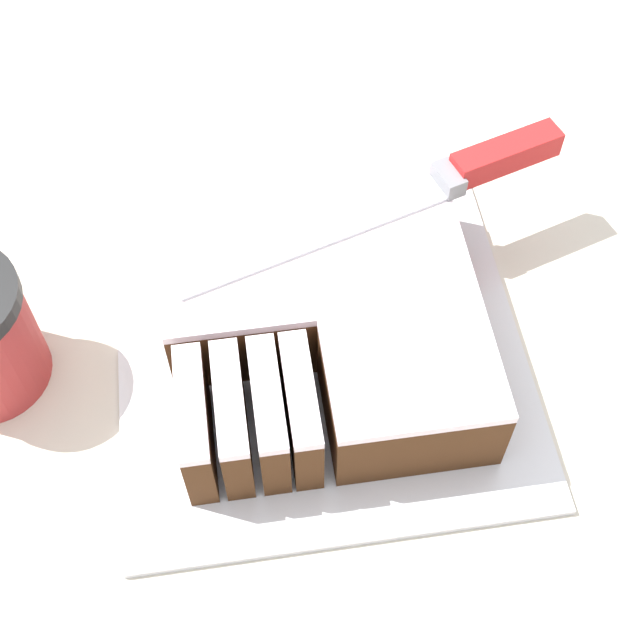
# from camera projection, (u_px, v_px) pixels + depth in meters

# --- Properties ---
(countertop) EXTENTS (1.40, 1.10, 0.89)m
(countertop) POSITION_uv_depth(u_px,v_px,m) (307.00, 600.00, 1.03)
(countertop) COLOR beige
(countertop) RESTS_ON ground_plane
(cake_board) EXTENTS (0.31, 0.32, 0.01)m
(cake_board) POSITION_uv_depth(u_px,v_px,m) (320.00, 347.00, 0.69)
(cake_board) COLOR silver
(cake_board) RESTS_ON countertop
(cake) EXTENTS (0.23, 0.24, 0.07)m
(cake) POSITION_uv_depth(u_px,v_px,m) (324.00, 315.00, 0.66)
(cake) COLOR #472814
(cake) RESTS_ON cake_board
(knife) EXTENTS (0.31, 0.12, 0.02)m
(knife) POSITION_uv_depth(u_px,v_px,m) (452.00, 177.00, 0.68)
(knife) COLOR silver
(knife) RESTS_ON cake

